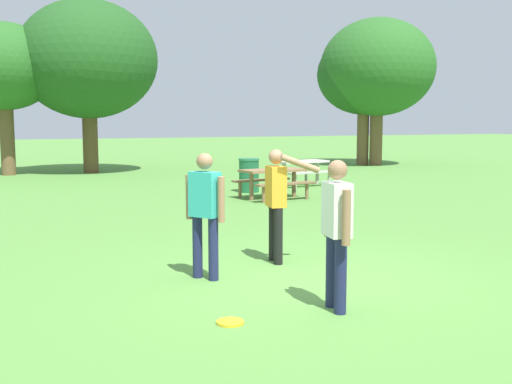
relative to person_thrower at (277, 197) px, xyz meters
name	(u,v)px	position (x,y,z in m)	size (l,w,h in m)	color
ground_plane	(301,281)	(-0.15, -1.09, -0.96)	(120.00, 120.00, 0.00)	#568E3D
person_thrower	(277,197)	(0.00, 0.00, 0.00)	(0.66, 0.68, 1.64)	black
person_catcher	(337,225)	(-0.35, -2.32, -0.02)	(0.27, 0.60, 1.64)	#1E234C
person_bystander	(205,207)	(-1.24, -0.51, -0.02)	(0.40, 0.52, 1.64)	#1E234C
frisbee	(230,322)	(-1.56, -2.30, -0.95)	(0.29, 0.29, 0.03)	yellow
picnic_table_near	(273,177)	(2.93, 6.66, -0.40)	(1.91, 1.67, 0.77)	olive
picnic_table_far	(301,167)	(5.09, 9.34, -0.40)	(1.94, 1.72, 0.77)	beige
trash_can_beside_table	(249,175)	(2.89, 8.24, -0.48)	(0.59, 0.59, 0.96)	#1E663D
tree_broad_center	(4,67)	(-3.31, 16.65, 2.97)	(3.73, 3.73, 5.56)	brown
tree_far_right	(88,60)	(-0.36, 16.48, 3.32)	(5.24, 5.24, 6.53)	brown
tree_slender_mid	(364,75)	(11.55, 16.03, 3.03)	(4.17, 4.17, 5.80)	brown
tree_back_left	(378,68)	(11.99, 15.63, 3.35)	(5.04, 5.04, 6.47)	brown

